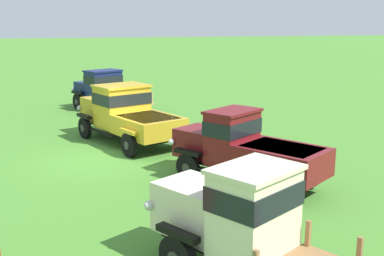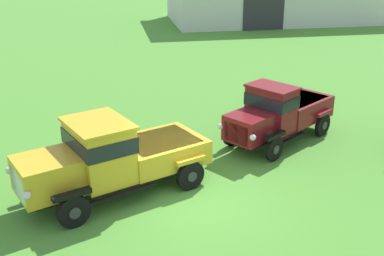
% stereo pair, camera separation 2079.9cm
% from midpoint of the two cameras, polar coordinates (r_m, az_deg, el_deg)
% --- Properties ---
extents(ground_plane, '(240.00, 240.00, 0.00)m').
position_cam_midpoint_polar(ground_plane, '(10.90, 24.27, -19.74)').
color(ground_plane, '#47842D').
extents(vintage_truck_foreground_near, '(5.24, 3.91, 2.10)m').
position_cam_midpoint_polar(vintage_truck_foreground_near, '(18.15, 7.73, -2.01)').
color(vintage_truck_foreground_near, black).
rests_on(vintage_truck_foreground_near, ground).
extents(vintage_truck_second_in_line, '(5.59, 3.82, 2.19)m').
position_cam_midpoint_polar(vintage_truck_second_in_line, '(12.39, 21.94, -9.70)').
color(vintage_truck_second_in_line, black).
rests_on(vintage_truck_second_in_line, ground).
extents(vintage_truck_midrow_center, '(4.71, 3.92, 2.11)m').
position_cam_midpoint_polar(vintage_truck_midrow_center, '(11.28, 52.72, -16.64)').
color(vintage_truck_midrow_center, black).
rests_on(vintage_truck_midrow_center, ground).
extents(vintage_truck_far_side, '(4.89, 3.80, 2.17)m').
position_cam_midpoint_polar(vintage_truck_far_side, '(9.21, 79.78, -27.93)').
color(vintage_truck_far_side, black).
rests_on(vintage_truck_far_side, ground).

